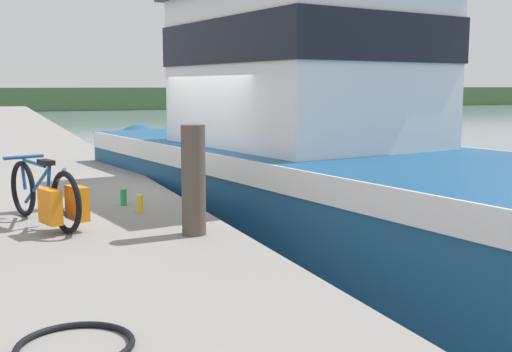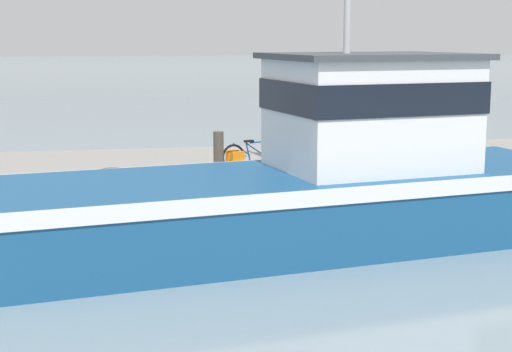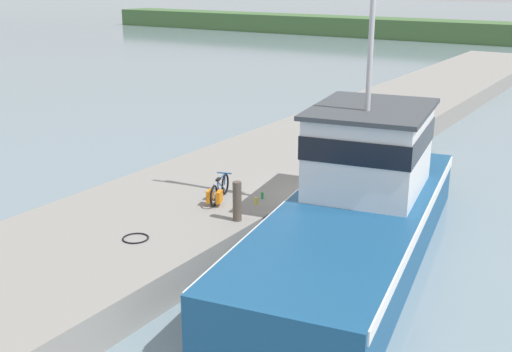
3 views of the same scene
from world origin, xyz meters
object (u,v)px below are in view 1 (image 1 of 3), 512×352
Objects in this scene: fishing_boat_main at (336,157)px; bicycle_touring at (50,197)px; water_bottle_on_curb at (124,197)px; mooring_post at (194,180)px; water_bottle_by_bike at (140,203)px.

bicycle_touring is (-3.93, -1.05, -0.13)m from fishing_boat_main.
water_bottle_on_curb is (-3.00, -0.13, -0.35)m from fishing_boat_main.
water_bottle_on_curb is at bearing 100.91° from mooring_post.
mooring_post is (-2.66, -1.93, 0.09)m from fishing_boat_main.
fishing_boat_main is 2.99m from water_bottle_by_bike.
mooring_post reaches higher than bicycle_touring.
water_bottle_on_curb is at bearing 26.24° from bicycle_touring.
water_bottle_by_bike is (-2.91, -0.61, -0.35)m from fishing_boat_main.
bicycle_touring is 1.54× the size of mooring_post.
water_bottle_by_bike is (1.02, 0.43, -0.21)m from bicycle_touring.
mooring_post is 1.88m from water_bottle_on_curb.
water_bottle_by_bike is at bearing -78.53° from water_bottle_on_curb.
fishing_boat_main is 3.03m from water_bottle_on_curb.
water_bottle_by_bike is at bearing 100.71° from mooring_post.
bicycle_touring is at bearing -174.86° from fishing_boat_main.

